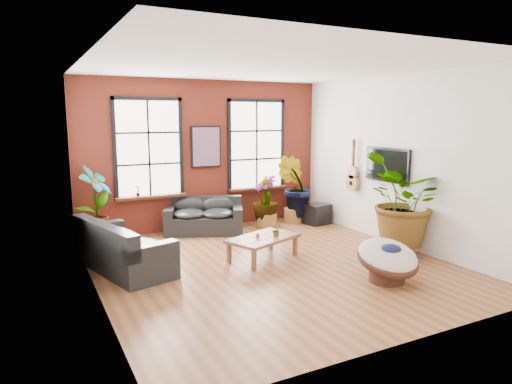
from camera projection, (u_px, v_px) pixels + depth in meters
room at (268, 168)px, 8.10m from camera, size 6.04×6.54×3.54m
sofa_back at (204, 217)px, 10.53m from camera, size 1.95×1.48×0.81m
sofa_left at (120, 248)px, 7.94m from camera, size 1.46×2.36×0.87m
coffee_table at (263, 239)px, 8.53m from camera, size 1.53×1.20×0.52m
papasan_chair at (388, 259)px, 7.36m from camera, size 1.09×1.11×0.74m
poster at (206, 147)px, 10.73m from camera, size 0.74×0.06×0.98m
tv_wall_unit at (377, 169)px, 9.85m from camera, size 0.13×1.86×1.20m
media_box at (317, 214)px, 11.39m from camera, size 0.68×0.60×0.49m
pot_back_left at (99, 236)px, 9.54m from camera, size 0.59×0.59×0.38m
pot_back_right at (294, 215)px, 11.57m from camera, size 0.64×0.64×0.36m
pot_right_wall at (401, 244)px, 8.83m from camera, size 0.74×0.74×0.41m
pot_mid at (266, 220)px, 10.96m from camera, size 0.55×0.55×0.37m
floor_plant_back_left at (96, 202)px, 9.40m from camera, size 0.94×0.96×1.53m
floor_plant_back_right at (294, 187)px, 11.45m from camera, size 1.07×1.05×1.52m
floor_plant_right_wall at (404, 201)px, 8.70m from camera, size 2.15×2.11×1.81m
floor_plant_mid at (265, 199)px, 10.88m from camera, size 0.70×0.70×1.13m
table_plant at (276, 230)px, 8.56m from camera, size 0.26×0.24×0.23m
sill_plant_left at (138, 190)px, 10.09m from camera, size 0.17×0.17×0.27m
sill_plant_right at (270, 181)px, 11.60m from camera, size 0.19×0.19×0.27m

